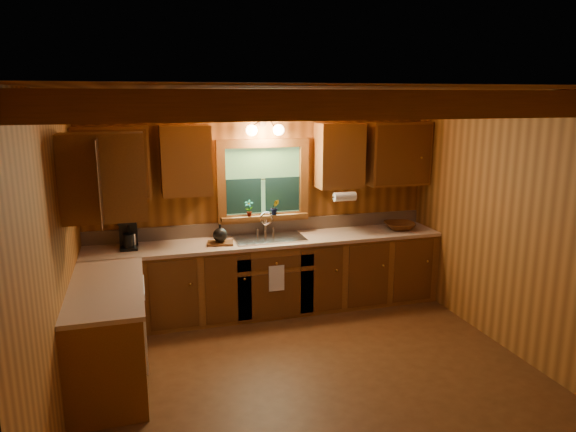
{
  "coord_description": "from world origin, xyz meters",
  "views": [
    {
      "loc": [
        -1.46,
        -4.21,
        2.54
      ],
      "look_at": [
        0.0,
        0.8,
        1.35
      ],
      "focal_mm": 32.78,
      "sensor_mm": 36.0,
      "label": 1
    }
  ],
  "objects_px": {
    "coffee_maker": "(128,233)",
    "cutting_board": "(220,243)",
    "wicker_basket": "(400,226)",
    "sink": "(269,242)"
  },
  "relations": [
    {
      "from": "cutting_board",
      "to": "wicker_basket",
      "type": "xyz_separation_m",
      "value": [
        2.28,
        0.03,
        0.03
      ]
    },
    {
      "from": "coffee_maker",
      "to": "wicker_basket",
      "type": "relative_size",
      "value": 0.9
    },
    {
      "from": "coffee_maker",
      "to": "cutting_board",
      "type": "distance_m",
      "value": 1.02
    },
    {
      "from": "sink",
      "to": "coffee_maker",
      "type": "bearing_deg",
      "value": 178.26
    },
    {
      "from": "coffee_maker",
      "to": "wicker_basket",
      "type": "bearing_deg",
      "value": 0.23
    },
    {
      "from": "sink",
      "to": "cutting_board",
      "type": "relative_size",
      "value": 2.83
    },
    {
      "from": "coffee_maker",
      "to": "wicker_basket",
      "type": "distance_m",
      "value": 3.28
    },
    {
      "from": "cutting_board",
      "to": "wicker_basket",
      "type": "relative_size",
      "value": 0.77
    },
    {
      "from": "sink",
      "to": "coffee_maker",
      "type": "distance_m",
      "value": 1.6
    },
    {
      "from": "wicker_basket",
      "to": "coffee_maker",
      "type": "bearing_deg",
      "value": 178.46
    }
  ]
}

